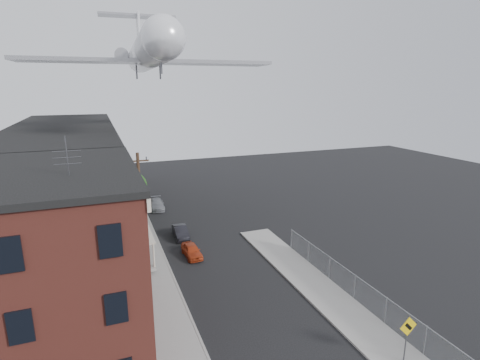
% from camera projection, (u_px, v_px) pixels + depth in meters
% --- Properties ---
extents(sidewalk_left, '(3.00, 62.00, 0.12)m').
position_uv_depth(sidewalk_left, '(138.00, 229.00, 38.72)').
color(sidewalk_left, gray).
rests_on(sidewalk_left, ground).
extents(sidewalk_right, '(3.00, 26.00, 0.12)m').
position_uv_depth(sidewalk_right, '(327.00, 296.00, 26.25)').
color(sidewalk_right, gray).
rests_on(sidewalk_right, ground).
extents(curb_left, '(0.15, 62.00, 0.14)m').
position_uv_depth(curb_left, '(152.00, 227.00, 39.22)').
color(curb_left, gray).
rests_on(curb_left, ground).
extents(curb_right, '(0.15, 26.00, 0.14)m').
position_uv_depth(curb_right, '(309.00, 300.00, 25.74)').
color(curb_right, gray).
rests_on(curb_right, ground).
extents(corner_building, '(10.31, 12.30, 12.15)m').
position_uv_depth(corner_building, '(41.00, 265.00, 19.83)').
color(corner_building, '#371511').
rests_on(corner_building, ground).
extents(row_house_a, '(11.98, 7.00, 10.30)m').
position_uv_depth(row_house_a, '(57.00, 211.00, 28.45)').
color(row_house_a, slate).
rests_on(row_house_a, ground).
extents(row_house_b, '(11.98, 7.00, 10.30)m').
position_uv_depth(row_house_b, '(63.00, 189.00, 34.79)').
color(row_house_b, gray).
rests_on(row_house_b, ground).
extents(row_house_c, '(11.98, 7.00, 10.30)m').
position_uv_depth(row_house_c, '(68.00, 173.00, 41.13)').
color(row_house_c, slate).
rests_on(row_house_c, ground).
extents(row_house_d, '(11.98, 7.00, 10.30)m').
position_uv_depth(row_house_d, '(71.00, 161.00, 47.46)').
color(row_house_d, gray).
rests_on(row_house_d, ground).
extents(row_house_e, '(11.98, 7.00, 10.30)m').
position_uv_depth(row_house_e, '(73.00, 153.00, 53.80)').
color(row_house_e, slate).
rests_on(row_house_e, ground).
extents(chainlink_fence, '(0.06, 18.06, 1.90)m').
position_uv_depth(chainlink_fence, '(355.00, 287.00, 25.64)').
color(chainlink_fence, gray).
rests_on(chainlink_fence, ground).
extents(warning_sign, '(1.10, 0.11, 2.80)m').
position_uv_depth(warning_sign, '(407.00, 332.00, 19.48)').
color(warning_sign, '#515156').
rests_on(warning_sign, ground).
extents(utility_pole, '(1.80, 0.26, 9.00)m').
position_uv_depth(utility_pole, '(141.00, 202.00, 32.13)').
color(utility_pole, black).
rests_on(utility_pole, ground).
extents(street_tree, '(3.22, 3.20, 5.20)m').
position_uv_depth(street_tree, '(134.00, 188.00, 41.53)').
color(street_tree, black).
rests_on(street_tree, ground).
extents(car_near, '(1.45, 3.28, 1.10)m').
position_uv_depth(car_near, '(192.00, 251.00, 32.38)').
color(car_near, '#AF3716').
rests_on(car_near, ground).
extents(car_mid, '(1.32, 3.53, 1.15)m').
position_uv_depth(car_mid, '(181.00, 232.00, 36.45)').
color(car_mid, black).
rests_on(car_mid, ground).
extents(car_far, '(1.86, 4.07, 1.15)m').
position_uv_depth(car_far, '(157.00, 204.00, 45.06)').
color(car_far, gray).
rests_on(car_far, ground).
extents(airplane, '(24.07, 27.48, 7.97)m').
position_uv_depth(airplane, '(148.00, 52.00, 38.03)').
color(airplane, silver).
rests_on(airplane, ground).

